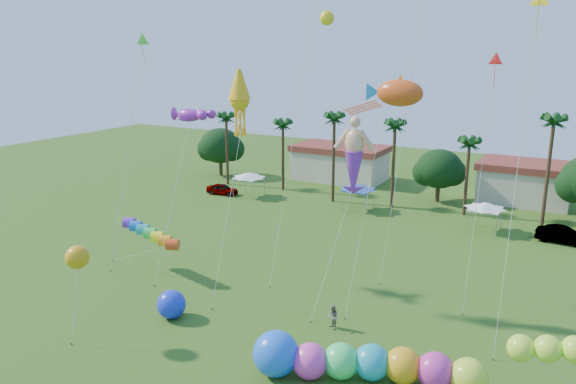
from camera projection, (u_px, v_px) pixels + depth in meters
The scene contains 18 objects.
tree_line at pixel (460, 171), 64.14m from camera, with size 69.46×8.91×11.00m.
buildings_row at pixel (417, 174), 72.92m from camera, with size 35.00×7.00×4.00m.
tent_row at pixel (356, 188), 62.54m from camera, with size 31.00×4.00×0.60m.
car_a at pixel (222, 189), 70.37m from camera, with size 1.62×4.02×1.37m, color #4C4C54.
car_b at pixel (563, 235), 52.85m from camera, with size 1.67×4.80×1.58m, color #4C4C54.
spectator_b at pixel (333, 317), 36.74m from camera, with size 0.81×0.63×1.66m, color gray.
caterpillar_inflatable at pixel (358, 363), 30.96m from camera, with size 12.59×6.06×2.61m.
blue_ball at pixel (171, 304), 38.22m from camera, with size 1.98×1.98×1.98m, color #1A32EA.
rainbow_tube at pixel (157, 241), 44.41m from camera, with size 9.27×2.32×3.53m.
green_worm at pixel (521, 348), 27.97m from camera, with size 9.94×2.77×4.26m.
orange_ball_kite at pixel (77, 257), 34.40m from camera, with size 1.63×1.88×6.22m.
merman_kite at pixel (354, 161), 38.10m from camera, with size 2.55×5.23×13.04m.
fish_kite at pixel (400, 93), 38.96m from camera, with size 5.18×7.14×15.94m.
squid_kite at pixel (240, 100), 39.37m from camera, with size 2.00×5.04×16.62m.
lobster_kite at pixel (189, 115), 43.61m from camera, with size 4.11×5.89×13.59m.
delta_kite_red at pixel (495, 66), 37.22m from camera, with size 1.07×3.45×17.68m.
delta_kite_yellow at pixel (539, 5), 31.38m from camera, with size 1.36×4.26×21.25m.
delta_kite_green at pixel (142, 45), 44.36m from camera, with size 2.12×4.25×19.07m.
Camera 1 is at (16.89, -20.34, 18.01)m, focal length 35.00 mm.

